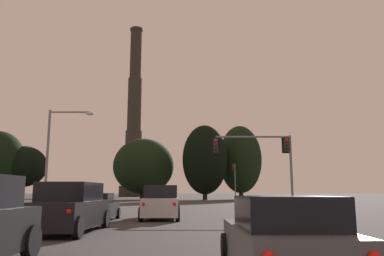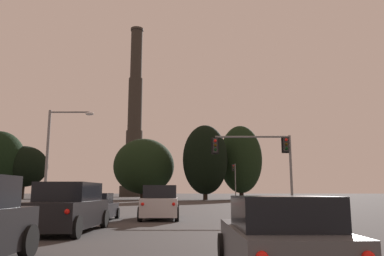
{
  "view_description": "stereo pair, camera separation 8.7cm",
  "coord_description": "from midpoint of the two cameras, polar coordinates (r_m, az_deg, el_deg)",
  "views": [
    {
      "loc": [
        1.65,
        -0.3,
        1.51
      ],
      "look_at": [
        1.36,
        41.35,
        8.61
      ],
      "focal_mm": 35.0,
      "sensor_mm": 36.0,
      "label": 1
    },
    {
      "loc": [
        1.73,
        -0.3,
        1.51
      ],
      "look_at": [
        1.36,
        41.35,
        8.61
      ],
      "focal_mm": 35.0,
      "sensor_mm": 36.0,
      "label": 2
    }
  ],
  "objects": [
    {
      "name": "traffic_light_far_right",
      "position": [
        65.72,
        6.54,
        -7.33
      ],
      "size": [
        0.78,
        0.5,
        6.31
      ],
      "color": "slate",
      "rests_on": "ground_plane"
    },
    {
      "name": "suv_left_lane_second",
      "position": [
        15.19,
        -18.18,
        -11.52
      ],
      "size": [
        2.11,
        4.91,
        1.86
      ],
      "rotation": [
        0.0,
        0.0,
        0.0
      ],
      "color": "black",
      "rests_on": "ground_plane"
    },
    {
      "name": "hatchback_left_lane_front",
      "position": [
        20.8,
        -14.29,
        -11.71
      ],
      "size": [
        2.06,
        4.17,
        1.44
      ],
      "rotation": [
        0.0,
        0.0,
        0.04
      ],
      "color": "#232328",
      "rests_on": "ground_plane"
    },
    {
      "name": "treeline_far_left",
      "position": [
        86.95,
        -24.23,
        -5.38
      ],
      "size": [
        9.78,
        8.8,
        11.08
      ],
      "color": "black",
      "rests_on": "ground_plane"
    },
    {
      "name": "street_lamp",
      "position": [
        29.54,
        -19.99,
        -2.8
      ],
      "size": [
        3.43,
        0.36,
        7.57
      ],
      "color": "slate",
      "rests_on": "ground_plane"
    },
    {
      "name": "smokestack",
      "position": [
        116.17,
        -8.73,
        0.03
      ],
      "size": [
        8.04,
        8.04,
        53.22
      ],
      "color": "#2B2722",
      "rests_on": "ground_plane"
    },
    {
      "name": "traffic_light_overhead_right",
      "position": [
        27.9,
        10.89,
        -3.75
      ],
      "size": [
        5.97,
        0.5,
        5.6
      ],
      "color": "slate",
      "rests_on": "ground_plane"
    },
    {
      "name": "treeline_far_right",
      "position": [
        70.59,
        2.05,
        -4.81
      ],
      "size": [
        8.42,
        7.58,
        14.0
      ],
      "color": "black",
      "rests_on": "ground_plane"
    },
    {
      "name": "suv_center_lane_front",
      "position": [
        21.64,
        -4.71,
        -11.27
      ],
      "size": [
        2.3,
        4.98,
        1.86
      ],
      "rotation": [
        0.0,
        0.0,
        0.04
      ],
      "color": "silver",
      "rests_on": "ground_plane"
    },
    {
      "name": "hatchback_right_lane_third",
      "position": [
        7.12,
        13.5,
        -16.24
      ],
      "size": [
        1.97,
        4.13,
        1.44
      ],
      "rotation": [
        0.0,
        0.0,
        0.02
      ],
      "color": "#4C4F54",
      "rests_on": "ground_plane"
    },
    {
      "name": "treeline_left_mid",
      "position": [
        73.91,
        -7.31,
        -5.79
      ],
      "size": [
        11.79,
        10.61,
        11.79
      ],
      "color": "black",
      "rests_on": "ground_plane"
    },
    {
      "name": "treeline_center_left",
      "position": [
        76.17,
        7.47,
        -4.73
      ],
      "size": [
        8.53,
        7.68,
        14.75
      ],
      "color": "black",
      "rests_on": "ground_plane"
    }
  ]
}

